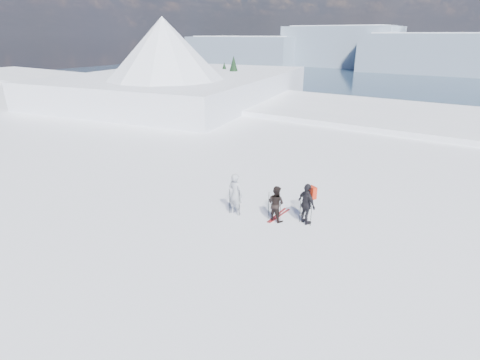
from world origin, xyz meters
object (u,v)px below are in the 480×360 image
object	(u,v)px
skier_dark	(276,203)
skier_pack	(307,204)
skis_loose	(278,215)
skier_grey	(235,194)

from	to	relation	value
skier_dark	skier_pack	size ratio (longest dim) A/B	0.88
skier_dark	skis_loose	xyz separation A→B (m)	(-0.10, 0.45, -0.80)
skier_pack	skier_dark	bearing A→B (deg)	49.99
skis_loose	skier_dark	bearing A→B (deg)	-77.74
skier_grey	skier_pack	size ratio (longest dim) A/B	1.06
skier_grey	skier_dark	distance (m)	1.91
skier_grey	skier_dark	size ratio (longest dim) A/B	1.21
skier_grey	skis_loose	world-z (taller)	skier_grey
skier_dark	skis_loose	world-z (taller)	skier_dark
skis_loose	skier_grey	bearing A→B (deg)	-153.05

